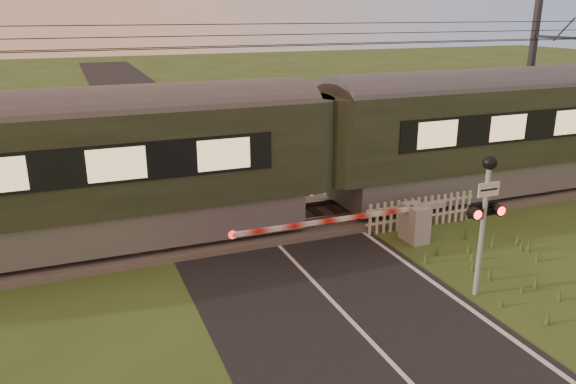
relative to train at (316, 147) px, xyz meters
name	(u,v)px	position (x,y,z in m)	size (l,w,h in m)	color
ground	(360,331)	(-1.88, -6.50, -2.40)	(160.00, 160.00, 0.00)	#33491C
road	(366,336)	(-1.87, -6.73, -2.39)	(6.00, 140.00, 0.03)	black
track_bed	(260,225)	(-1.88, 0.00, -2.33)	(140.00, 3.40, 0.39)	#47423D
overhead_wires	(257,38)	(-1.88, 0.00, 3.33)	(120.00, 0.62, 0.62)	black
train	(316,147)	(0.00, 0.00, 0.00)	(45.37, 3.13, 4.23)	slate
boom_gate	(406,222)	(1.66, -2.74, -1.78)	(6.62, 0.85, 1.13)	gray
crossing_signal	(486,201)	(1.46, -6.08, -0.05)	(0.87, 0.36, 3.42)	gray
picket_fence	(421,212)	(2.77, -1.89, -1.90)	(3.86, 0.08, 0.99)	silver
catenary_mast	(530,85)	(10.57, 2.23, 1.17)	(0.22, 2.46, 6.86)	#2D2D30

